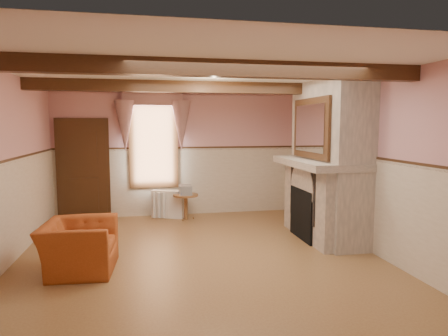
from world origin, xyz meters
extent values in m
cube|color=brown|center=(0.00, 0.00, 0.00)|extent=(5.50, 6.00, 0.01)
cube|color=silver|center=(0.00, 0.00, 2.80)|extent=(5.50, 6.00, 0.01)
cube|color=#CD8E91|center=(0.00, 3.00, 1.40)|extent=(5.50, 0.02, 2.80)
cube|color=#CD8E91|center=(0.00, -3.00, 1.40)|extent=(5.50, 0.02, 2.80)
cube|color=#CD8E91|center=(-2.75, 0.00, 1.40)|extent=(0.02, 6.00, 2.80)
cube|color=#CD8E91|center=(2.75, 0.00, 1.40)|extent=(0.02, 6.00, 2.80)
cube|color=black|center=(2.00, 0.60, 0.45)|extent=(0.20, 0.95, 0.90)
imported|color=#994219|center=(-1.71, -0.29, 0.35)|extent=(1.00, 1.12, 0.70)
cylinder|color=brown|center=(0.05, 2.45, 0.28)|extent=(0.65, 0.65, 0.55)
cube|color=#B7AD8C|center=(0.03, 2.41, 0.65)|extent=(0.26, 0.32, 0.20)
cube|color=white|center=(-0.33, 2.70, 0.30)|extent=(0.72, 0.43, 0.60)
imported|color=brown|center=(2.24, 0.72, 1.46)|extent=(0.32, 0.32, 0.08)
cube|color=black|center=(2.24, 1.27, 1.52)|extent=(0.14, 0.24, 0.20)
cylinder|color=#B67933|center=(2.24, 0.92, 1.56)|extent=(0.11, 0.11, 0.28)
cylinder|color=#B01521|center=(2.24, -0.02, 1.50)|extent=(0.06, 0.06, 0.16)
cylinder|color=gold|center=(2.24, 0.15, 1.48)|extent=(0.06, 0.06, 0.12)
cube|color=gray|center=(2.42, 0.60, 1.40)|extent=(0.85, 2.00, 2.80)
cube|color=gray|center=(2.24, 0.60, 1.36)|extent=(1.05, 2.05, 0.12)
cube|color=silver|center=(2.06, 0.60, 1.97)|extent=(0.06, 1.44, 1.04)
cube|color=black|center=(-2.10, 2.94, 1.05)|extent=(1.10, 0.10, 2.10)
cube|color=white|center=(-0.60, 2.97, 1.65)|extent=(1.06, 0.08, 2.02)
cube|color=gray|center=(-0.60, 2.88, 2.25)|extent=(1.30, 0.14, 1.40)
cube|color=black|center=(0.00, -1.20, 2.70)|extent=(5.50, 0.18, 0.20)
cube|color=black|center=(0.00, 1.20, 2.70)|extent=(5.50, 0.18, 0.20)
camera|label=1|loc=(-0.77, -5.98, 2.03)|focal=32.00mm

